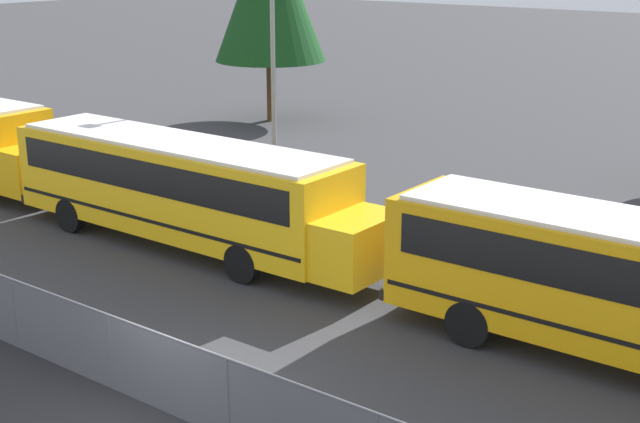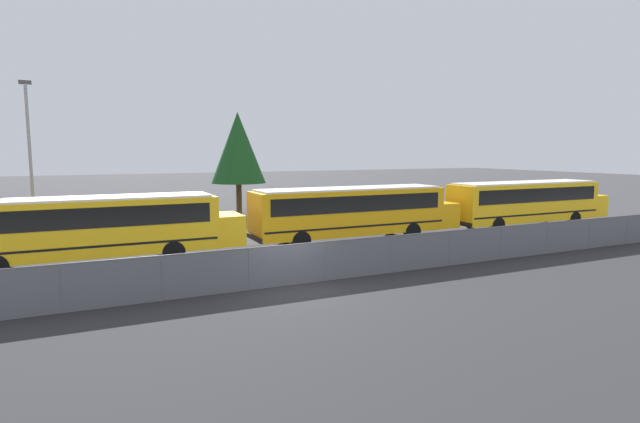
# 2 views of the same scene
# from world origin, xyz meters

# --- Properties ---
(ground_plane) EXTENTS (200.00, 200.00, 0.00)m
(ground_plane) POSITION_xyz_m (0.00, 0.00, 0.00)
(ground_plane) COLOR #38383A
(fence) EXTENTS (63.59, 0.07, 1.57)m
(fence) POSITION_xyz_m (-0.00, -0.00, 0.80)
(fence) COLOR #9EA0A5
(fence) RESTS_ON ground_plane
(school_bus_1) EXTENTS (12.38, 2.55, 3.02)m
(school_bus_1) POSITION_xyz_m (-6.40, 6.81, 1.81)
(school_bus_1) COLOR yellow
(school_bus_1) RESTS_ON ground_plane
(light_pole) EXTENTS (0.60, 0.24, 8.74)m
(light_pole) POSITION_xyz_m (-9.32, 14.17, 4.76)
(light_pole) COLOR gray
(light_pole) RESTS_ON ground_plane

